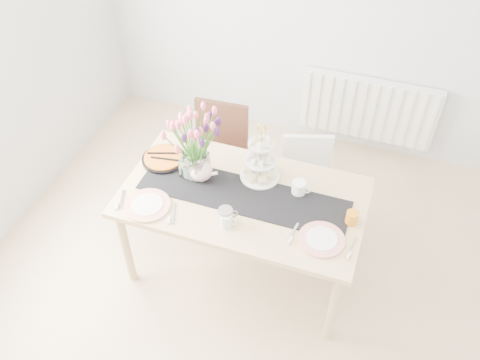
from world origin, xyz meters
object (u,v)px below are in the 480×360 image
(chair_brown, at_px, (218,148))
(plate_left, at_px, (147,205))
(dining_table, at_px, (243,203))
(teapot, at_px, (201,171))
(radiator, at_px, (368,109))
(chair_white, at_px, (306,177))
(mug_orange, at_px, (352,218))
(tart_tin, at_px, (164,159))
(mug_white, at_px, (226,220))
(tulip_vase, at_px, (192,138))
(cake_stand, at_px, (260,165))
(plate_right, at_px, (321,239))
(cream_jug, at_px, (299,188))
(mug_grey, at_px, (226,216))

(chair_brown, distance_m, plate_left, 1.00)
(dining_table, xyz_separation_m, chair_brown, (-0.44, 0.66, -0.17))
(plate_left, bearing_deg, teapot, 56.03)
(teapot, bearing_deg, radiator, 68.24)
(chair_white, relative_size, mug_orange, 8.42)
(chair_brown, xyz_separation_m, tart_tin, (-0.20, -0.52, 0.26))
(mug_white, relative_size, plate_left, 0.32)
(dining_table, distance_m, tulip_vase, 0.56)
(chair_brown, relative_size, teapot, 3.54)
(dining_table, height_order, tulip_vase, tulip_vase)
(chair_brown, relative_size, chair_white, 1.13)
(dining_table, height_order, tart_tin, tart_tin)
(cake_stand, distance_m, teapot, 0.40)
(teapot, bearing_deg, mug_orange, 4.98)
(teapot, bearing_deg, tulip_vase, 160.70)
(radiator, height_order, tulip_vase, tulip_vase)
(radiator, xyz_separation_m, chair_white, (-0.31, -1.04, -0.01))
(radiator, height_order, chair_brown, chair_brown)
(radiator, relative_size, mug_orange, 13.11)
(tart_tin, relative_size, mug_white, 3.23)
(mug_white, height_order, plate_right, mug_white)
(dining_table, distance_m, cream_jug, 0.39)
(dining_table, distance_m, plate_right, 0.61)
(chair_brown, distance_m, mug_grey, 1.05)
(radiator, distance_m, plate_left, 2.30)
(chair_brown, relative_size, mug_white, 9.13)
(chair_brown, distance_m, tart_tin, 0.62)
(cake_stand, height_order, mug_grey, cake_stand)
(mug_white, bearing_deg, teapot, 133.69)
(radiator, relative_size, plate_right, 4.21)
(mug_grey, bearing_deg, dining_table, 47.81)
(tart_tin, bearing_deg, mug_orange, -6.05)
(radiator, relative_size, chair_brown, 1.38)
(dining_table, xyz_separation_m, mug_grey, (-0.03, -0.25, 0.13))
(mug_orange, xyz_separation_m, plate_left, (-1.26, -0.29, -0.04))
(radiator, height_order, dining_table, same)
(chair_brown, relative_size, mug_orange, 9.49)
(chair_white, xyz_separation_m, mug_white, (-0.31, -0.90, 0.35))
(cake_stand, bearing_deg, mug_grey, -99.89)
(teapot, height_order, mug_white, teapot)
(plate_right, bearing_deg, dining_table, 160.46)
(tulip_vase, xyz_separation_m, mug_grey, (0.35, -0.34, -0.27))
(chair_white, relative_size, cake_stand, 1.93)
(plate_left, height_order, plate_right, same)
(mug_grey, bearing_deg, teapot, 97.32)
(mug_grey, xyz_separation_m, plate_right, (0.60, 0.05, -0.05))
(radiator, distance_m, chair_brown, 1.45)
(mug_orange, height_order, plate_left, mug_orange)
(cake_stand, bearing_deg, cream_jug, -11.86)
(chair_brown, height_order, mug_white, chair_brown)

